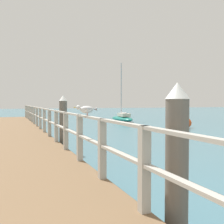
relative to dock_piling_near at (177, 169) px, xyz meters
The scene contains 7 objects.
pier_deck 9.77m from the dock_piling_near, 101.09° to the left, with size 3.15×26.77×0.55m, color brown.
pier_railing 9.56m from the dock_piling_near, 92.28° to the left, with size 0.12×25.29×1.04m.
dock_piling_near is the anchor object (origin of this frame).
dock_piling_far 7.20m from the dock_piling_near, 90.00° to the left, with size 0.29×0.29×2.11m.
seagull_foreground 2.77m from the dock_piling_near, 98.30° to the left, with size 0.48×0.19×0.21m.
boat_2 23.29m from the dock_piling_near, 68.77° to the left, with size 1.66×4.58×5.61m.
channel_buoy 17.23m from the dock_piling_near, 53.83° to the left, with size 0.70×0.70×1.40m.
Camera 1 is at (-0.04, 1.00, 1.87)m, focal length 44.69 mm.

